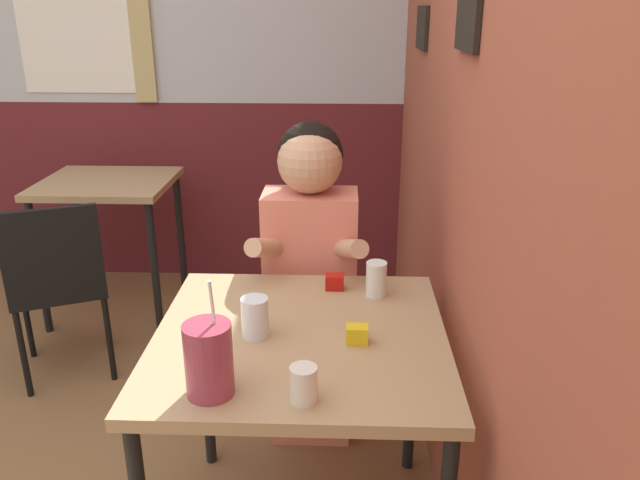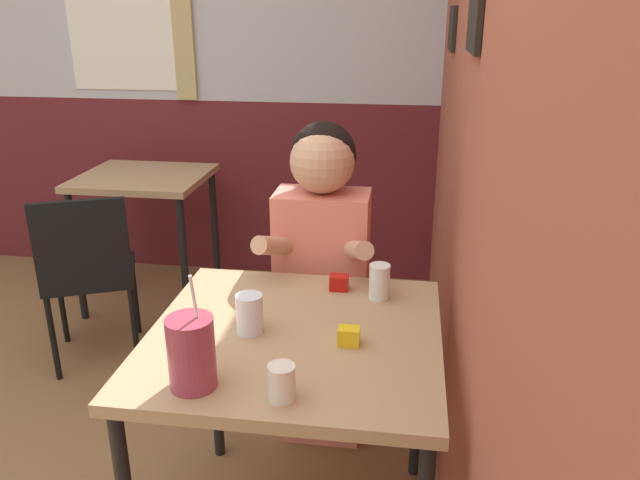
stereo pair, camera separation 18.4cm
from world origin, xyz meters
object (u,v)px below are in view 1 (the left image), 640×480
(main_table, at_px, (301,358))
(person_seated, at_px, (311,276))
(background_table, at_px, (108,199))
(chair_near_window, at_px, (58,278))
(cocktail_pitcher, at_px, (209,359))

(main_table, xyz_separation_m, person_seated, (-0.00, 0.57, 0.01))
(person_seated, bearing_deg, background_table, 137.47)
(person_seated, bearing_deg, chair_near_window, 162.41)
(chair_near_window, height_order, cocktail_pitcher, cocktail_pitcher)
(chair_near_window, relative_size, cocktail_pitcher, 2.83)
(person_seated, distance_m, cocktail_pitcher, 0.90)
(background_table, bearing_deg, cocktail_pitcher, -63.58)
(main_table, height_order, person_seated, person_seated)
(chair_near_window, xyz_separation_m, person_seated, (1.15, -0.36, 0.19))
(person_seated, height_order, cocktail_pitcher, person_seated)
(main_table, xyz_separation_m, chair_near_window, (-1.15, 0.93, -0.18))
(cocktail_pitcher, bearing_deg, main_table, 56.64)
(chair_near_window, bearing_deg, cocktail_pitcher, -75.66)
(background_table, relative_size, chair_near_window, 0.89)
(chair_near_window, xyz_separation_m, cocktail_pitcher, (0.95, -1.23, 0.36))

